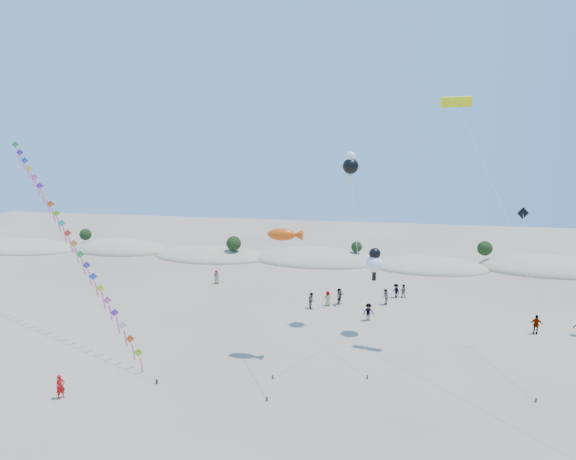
{
  "coord_description": "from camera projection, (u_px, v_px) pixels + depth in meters",
  "views": [
    {
      "loc": [
        8.38,
        -23.66,
        17.8
      ],
      "look_at": [
        1.53,
        14.0,
        10.49
      ],
      "focal_mm": 30.0,
      "sensor_mm": 36.0,
      "label": 1
    }
  ],
  "objects": [
    {
      "name": "parafoil_kite",
      "position": [
        458.0,
        107.0,
        38.22
      ],
      "size": [
        8.4,
        17.25,
        21.11
      ],
      "color": "#3F2D1E",
      "rests_on": "ground"
    },
    {
      "name": "cartoon_kite_low",
      "position": [
        374.0,
        262.0,
        43.5
      ],
      "size": [
        8.11,
        11.08,
        8.11
      ],
      "color": "#3F2D1E",
      "rests_on": "ground"
    },
    {
      "name": "ground",
      "position": [
        218.0,
        453.0,
        27.68
      ],
      "size": [
        160.0,
        160.0,
        0.0
      ],
      "primitive_type": "plane",
      "color": "#816E59",
      "rests_on": "ground"
    },
    {
      "name": "dark_kite",
      "position": [
        526.0,
        257.0,
        38.09
      ],
      "size": [
        1.38,
        9.85,
        12.2
      ],
      "color": "#3F2D1E",
      "rests_on": "ground"
    },
    {
      "name": "kite_train",
      "position": [
        69.0,
        235.0,
        43.12
      ],
      "size": [
        22.01,
        14.37,
        18.05
      ],
      "color": "#3F2D1E",
      "rests_on": "ground"
    },
    {
      "name": "flyer_foreground",
      "position": [
        60.0,
        387.0,
        33.33
      ],
      "size": [
        0.67,
        0.75,
        1.72
      ],
      "primitive_type": "imported",
      "rotation": [
        0.0,
        0.0,
        1.03
      ],
      "color": "red",
      "rests_on": "ground"
    },
    {
      "name": "cartoon_kite_high",
      "position": [
        351.0,
        165.0,
        44.41
      ],
      "size": [
        3.25,
        11.93,
        16.63
      ],
      "color": "#3F2D1E",
      "rests_on": "ground"
    },
    {
      "name": "beachgoers",
      "position": [
        382.0,
        301.0,
        50.81
      ],
      "size": [
        38.91,
        10.28,
        1.82
      ],
      "color": "slate",
      "rests_on": "ground"
    },
    {
      "name": "dune_ridge",
      "position": [
        322.0,
        260.0,
        71.09
      ],
      "size": [
        145.3,
        11.49,
        5.57
      ],
      "color": "tan",
      "rests_on": "ground"
    },
    {
      "name": "fish_kite",
      "position": [
        285.0,
        235.0,
        38.47
      ],
      "size": [
        2.88,
        8.07,
        10.73
      ],
      "color": "#3F2D1E",
      "rests_on": "ground"
    }
  ]
}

